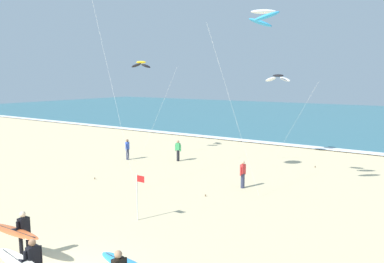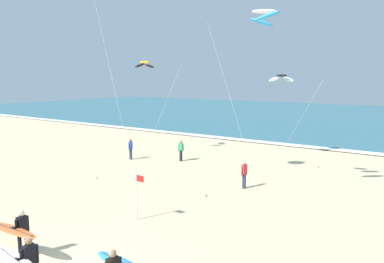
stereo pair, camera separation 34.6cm
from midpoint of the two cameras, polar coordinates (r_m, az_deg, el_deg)
ocean_water at (r=64.20m, az=25.19°, el=1.79°), size 160.00×60.00×0.08m
shoreline_foam at (r=35.35m, az=17.75°, el=-2.29°), size 160.00×1.36×0.01m
surfer_lead at (r=14.52m, az=-25.30°, el=-13.55°), size 2.23×1.02×1.71m
surfer_third at (r=12.19m, az=-24.49°, el=-17.70°), size 2.43×1.01×1.71m
kite_arc_ivory_near at (r=19.66m, az=10.23°, el=16.65°), size 3.60×2.89×9.55m
kite_arc_golden_high at (r=31.17m, az=-8.02°, el=9.98°), size 3.88×2.00×7.58m
kite_arc_charcoal_low at (r=29.73m, az=12.58°, el=7.88°), size 4.44×2.78×6.51m
bystander_blue_top at (r=29.30m, az=-10.08°, el=-2.66°), size 0.25×0.49×1.59m
bystander_green_top at (r=28.38m, az=-2.48°, el=-2.89°), size 0.50×0.22×1.59m
bystander_red_top at (r=21.65m, az=7.24°, el=-6.42°), size 0.24×0.49×1.59m
lifeguard_flag at (r=16.80m, az=-8.76°, el=-9.12°), size 0.44×0.05×2.10m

